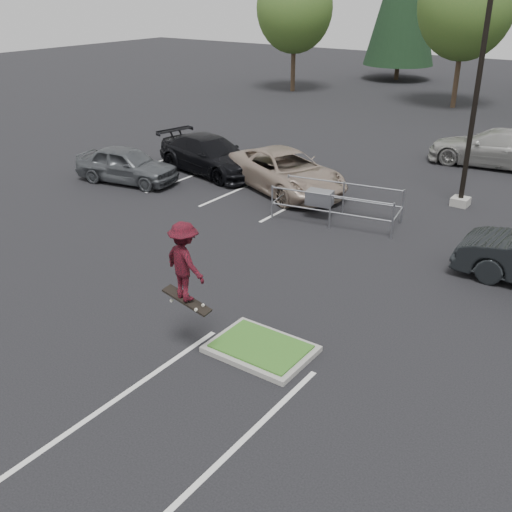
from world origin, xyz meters
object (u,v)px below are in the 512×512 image
Objects in this scene: car_far_silver at (496,148)px; car_l_tan at (285,170)px; light_pole at (479,76)px; skateboarder at (185,262)px; decid_b at (466,7)px; decid_a at (295,11)px; car_l_grey at (126,164)px; car_l_black at (209,155)px; cart_corral at (324,198)px.

car_l_tan is at bearing -42.38° from car_far_silver.
skateboarder is at bearing -97.45° from light_pole.
decid_b reaches higher than car_l_tan.
car_l_grey is at bearing -74.22° from decid_a.
car_far_silver is (9.65, 8.04, 0.05)m from car_l_black.
skateboarder is at bearing -81.33° from decid_b.
decid_a is (-18.51, 18.03, 1.02)m from light_pole.
skateboarder is 0.34× the size of car_far_silver.
decid_a is 0.92× the size of decid_b.
decid_b reaches higher than cart_corral.
car_l_grey is (6.51, -23.03, -4.86)m from decid_a.
car_l_tan reaches higher than cart_corral.
skateboarder reaches higher than cart_corral.
car_l_grey is at bearing -53.54° from car_far_silver.
car_l_tan is at bearing -58.68° from decid_a.
decid_a is 1.58× the size of car_far_silver.
cart_corral is 2.27× the size of skateboarder.
car_l_black is at bearing -57.37° from car_far_silver.
car_l_grey is (-8.58, -0.92, -0.02)m from cart_corral.
car_far_silver reaches higher than car_l_tan.
cart_corral is at bearing -82.22° from decid_b.
car_l_tan is at bearing -89.21° from decid_b.
decid_b is 14.86m from car_far_silver.
decid_a is 1.59× the size of car_l_tan.
car_far_silver is at bearing -64.26° from decid_b.
decid_b is 21.35m from car_l_tan.
decid_b reaches higher than car_l_black.
car_l_black is 12.56m from car_far_silver.
decid_b is at bearing 109.35° from light_pole.
car_l_tan reaches higher than car_l_black.
decid_b is 24.74m from car_l_grey.
decid_a is at bearing 34.01° from car_l_black.
light_pole reaches higher than cart_corral.
decid_a is 1.68× the size of car_l_black.
light_pole is 10.99m from car_l_black.
car_l_grey is at bearing -25.51° from skateboarder.
car_far_silver is (11.53, 11.00, 0.09)m from car_l_grey.
decid_b is at bearing 1.37° from car_l_black.
decid_b is 23.43m from cart_corral.
light_pole is at bearing -2.73° from car_far_silver.
decid_b is at bearing 24.05° from car_l_tan.
car_l_grey is at bearing 175.78° from cart_corral.
car_far_silver reaches higher than car_l_black.
car_l_tan is 1.31× the size of car_l_grey.
skateboarder is at bearing -61.56° from decid_a.
car_l_tan is (-6.22, -2.16, -3.78)m from light_pole.
car_far_silver is at bearing -81.39° from skateboarder.
car_l_tan is 1.06× the size of car_l_black.
decid_b is (-6.51, 18.53, 1.48)m from light_pole.
cart_corral is at bearing -101.22° from car_l_tan.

